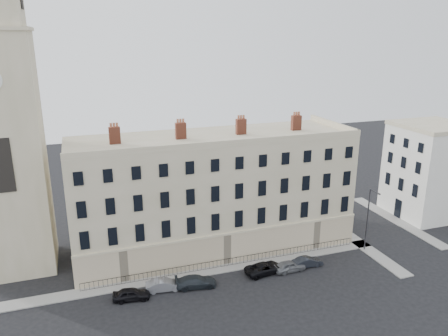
{
  "coord_description": "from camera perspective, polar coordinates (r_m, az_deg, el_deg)",
  "views": [
    {
      "loc": [
        -22.16,
        -39.83,
        27.29
      ],
      "look_at": [
        -5.02,
        10.0,
        11.27
      ],
      "focal_mm": 35.0,
      "sensor_mm": 36.0,
      "label": 1
    }
  ],
  "objects": [
    {
      "name": "ground",
      "position": [
        53.13,
        8.93,
        -14.22
      ],
      "size": [
        160.0,
        160.0,
        0.0
      ],
      "primitive_type": "plane",
      "color": "black",
      "rests_on": "ground"
    },
    {
      "name": "terrace",
      "position": [
        57.77,
        -1.53,
        -3.13
      ],
      "size": [
        36.22,
        12.22,
        17.0
      ],
      "color": "#B9AF8A",
      "rests_on": "ground"
    },
    {
      "name": "church_tower",
      "position": [
        55.08,
        -27.07,
        6.06
      ],
      "size": [
        8.0,
        8.13,
        44.0
      ],
      "color": "#B9AF8A",
      "rests_on": "ground"
    },
    {
      "name": "adjacent_building",
      "position": [
        74.92,
        25.15,
        -0.45
      ],
      "size": [
        10.0,
        10.0,
        14.0
      ],
      "primitive_type": "cube",
      "color": "white",
      "rests_on": "ground"
    },
    {
      "name": "pavement_terrace",
      "position": [
        53.85,
        -3.38,
        -13.5
      ],
      "size": [
        48.0,
        2.0,
        0.12
      ],
      "primitive_type": "cube",
      "color": "gray",
      "rests_on": "ground"
    },
    {
      "name": "pavement_east_return",
      "position": [
        65.31,
        15.89,
        -8.42
      ],
      "size": [
        2.0,
        24.0,
        0.12
      ],
      "primitive_type": "cube",
      "color": "gray",
      "rests_on": "ground"
    },
    {
      "name": "pavement_adjacent",
      "position": [
        72.55,
        21.56,
        -6.39
      ],
      "size": [
        2.0,
        20.0,
        0.12
      ],
      "primitive_type": "cube",
      "color": "gray",
      "rests_on": "ground"
    },
    {
      "name": "railings",
      "position": [
        54.97,
        0.6,
        -12.19
      ],
      "size": [
        35.0,
        0.04,
        0.96
      ],
      "color": "black",
      "rests_on": "ground"
    },
    {
      "name": "car_a",
      "position": [
        49.79,
        -12.01,
        -15.82
      ],
      "size": [
        4.15,
        2.14,
        1.35
      ],
      "primitive_type": "imported",
      "rotation": [
        0.0,
        0.0,
        1.43
      ],
      "color": "black",
      "rests_on": "ground"
    },
    {
      "name": "car_b",
      "position": [
        50.76,
        -7.83,
        -14.89
      ],
      "size": [
        4.21,
        1.85,
        1.34
      ],
      "primitive_type": "imported",
      "rotation": [
        0.0,
        0.0,
        1.46
      ],
      "color": "slate",
      "rests_on": "ground"
    },
    {
      "name": "car_c",
      "position": [
        50.99,
        -3.7,
        -14.59
      ],
      "size": [
        4.89,
        2.5,
        1.36
      ],
      "primitive_type": "imported",
      "rotation": [
        0.0,
        0.0,
        1.44
      ],
      "color": "#22282E",
      "rests_on": "ground"
    },
    {
      "name": "car_d",
      "position": [
        53.68,
        5.29,
        -12.9
      ],
      "size": [
        5.02,
        2.78,
        1.33
      ],
      "primitive_type": "imported",
      "rotation": [
        0.0,
        0.0,
        1.69
      ],
      "color": "black",
      "rests_on": "ground"
    },
    {
      "name": "car_e",
      "position": [
        54.47,
        8.56,
        -12.54
      ],
      "size": [
        4.01,
        1.71,
        1.35
      ],
      "primitive_type": "imported",
      "rotation": [
        0.0,
        0.0,
        1.6
      ],
      "color": "slate",
      "rests_on": "ground"
    },
    {
      "name": "car_f",
      "position": [
        55.84,
        10.84,
        -11.95
      ],
      "size": [
        3.79,
        1.43,
        1.24
      ],
      "primitive_type": "imported",
      "rotation": [
        0.0,
        0.0,
        1.54
      ],
      "color": "black",
      "rests_on": "ground"
    },
    {
      "name": "streetlamp",
      "position": [
        59.85,
        18.31,
        -6.1
      ],
      "size": [
        0.34,
        1.86,
        8.61
      ],
      "rotation": [
        0.0,
        0.0,
        -0.09
      ],
      "color": "#333237",
      "rests_on": "ground"
    }
  ]
}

